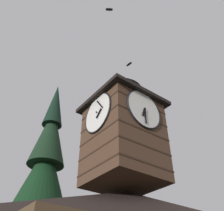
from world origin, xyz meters
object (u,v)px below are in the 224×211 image
at_px(clock_tower, 123,132).
at_px(flying_bird_high, 109,9).
at_px(flying_bird_low, 129,64).
at_px(moon, 72,211).
at_px(pine_tree_behind, 41,189).

distance_m(clock_tower, flying_bird_high, 10.38).
distance_m(flying_bird_high, flying_bird_low, 4.71).
height_order(moon, flying_bird_low, flying_bird_low).
height_order(flying_bird_high, flying_bird_low, flying_bird_high).
bearing_deg(pine_tree_behind, flying_bird_high, 89.25).
relative_size(pine_tree_behind, flying_bird_low, 34.29).
height_order(clock_tower, flying_bird_low, flying_bird_low).
bearing_deg(flying_bird_high, flying_bird_low, -160.63).
bearing_deg(moon, clock_tower, 65.61).
bearing_deg(clock_tower, pine_tree_behind, -76.15).
height_order(moon, flying_bird_high, flying_bird_high).
bearing_deg(moon, flying_bird_low, 66.75).
bearing_deg(flying_bird_low, clock_tower, -3.01).
distance_m(pine_tree_behind, moon, 31.52).
distance_m(pine_tree_behind, flying_bird_high, 14.72).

